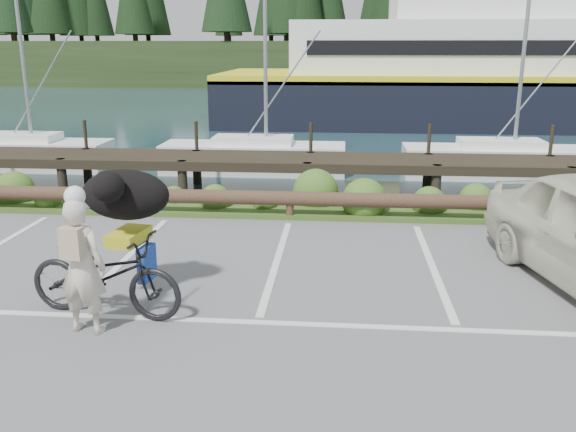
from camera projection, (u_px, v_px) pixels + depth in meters
name	position (u px, v px, depth m)	size (l,w,h in m)	color
ground	(262.00, 310.00, 8.45)	(72.00, 72.00, 0.00)	#58585B
harbor_backdrop	(338.00, 72.00, 83.66)	(170.00, 160.00, 30.00)	#1A343E
vegetation_strip	(293.00, 208.00, 13.52)	(34.00, 1.60, 0.10)	#3D5B21
log_rail	(290.00, 219.00, 12.86)	(32.00, 0.30, 0.60)	#443021
bicycle	(105.00, 275.00, 8.15)	(0.77, 2.19, 1.15)	black
cyclist	(82.00, 266.00, 7.59)	(0.64, 0.42, 1.77)	beige
dog	(126.00, 195.00, 8.56)	(1.26, 0.61, 0.73)	black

